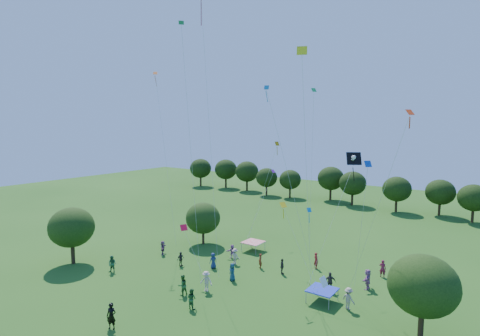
{
  "coord_description": "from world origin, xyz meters",
  "views": [
    {
      "loc": [
        18.85,
        -12.48,
        14.72
      ],
      "look_at": [
        0.0,
        14.0,
        11.0
      ],
      "focal_mm": 28.0,
      "sensor_mm": 36.0,
      "label": 1
    }
  ],
  "objects_px": {
    "man_in_black": "(111,316)",
    "red_high_kite": "(204,42)",
    "near_tree_west": "(72,227)",
    "pirate_kite": "(353,160)",
    "near_tree_north": "(203,218)",
    "tent_red_stripe": "(253,242)",
    "near_tree_east": "(423,285)",
    "tent_blue": "(322,290)"
  },
  "relations": [
    {
      "from": "man_in_black",
      "to": "near_tree_east",
      "type": "bearing_deg",
      "value": 7.29
    },
    {
      "from": "man_in_black",
      "to": "red_high_kite",
      "type": "bearing_deg",
      "value": 67.36
    },
    {
      "from": "near_tree_north",
      "to": "tent_blue",
      "type": "distance_m",
      "value": 19.35
    },
    {
      "from": "near_tree_north",
      "to": "red_high_kite",
      "type": "distance_m",
      "value": 21.58
    },
    {
      "from": "tent_blue",
      "to": "near_tree_east",
      "type": "bearing_deg",
      "value": -8.19
    },
    {
      "from": "near_tree_west",
      "to": "tent_red_stripe",
      "type": "xyz_separation_m",
      "value": [
        13.48,
        14.59,
        -2.92
      ]
    },
    {
      "from": "tent_red_stripe",
      "to": "man_in_black",
      "type": "relative_size",
      "value": 1.12
    },
    {
      "from": "near_tree_north",
      "to": "man_in_black",
      "type": "xyz_separation_m",
      "value": [
        7.52,
        -18.73,
        -2.31
      ]
    },
    {
      "from": "tent_red_stripe",
      "to": "near_tree_north",
      "type": "bearing_deg",
      "value": -167.18
    },
    {
      "from": "near_tree_west",
      "to": "man_in_black",
      "type": "distance_m",
      "value": 15.83
    },
    {
      "from": "near_tree_north",
      "to": "man_in_black",
      "type": "bearing_deg",
      "value": -68.13
    },
    {
      "from": "near_tree_west",
      "to": "pirate_kite",
      "type": "xyz_separation_m",
      "value": [
        26.46,
        10.24,
        7.79
      ]
    },
    {
      "from": "near_tree_north",
      "to": "tent_red_stripe",
      "type": "bearing_deg",
      "value": 12.82
    },
    {
      "from": "tent_red_stripe",
      "to": "red_high_kite",
      "type": "height_order",
      "value": "red_high_kite"
    },
    {
      "from": "near_tree_north",
      "to": "red_high_kite",
      "type": "xyz_separation_m",
      "value": [
        7.06,
        -7.65,
        18.9
      ]
    },
    {
      "from": "near_tree_east",
      "to": "pirate_kite",
      "type": "height_order",
      "value": "pirate_kite"
    },
    {
      "from": "near_tree_west",
      "to": "tent_blue",
      "type": "bearing_deg",
      "value": 15.89
    },
    {
      "from": "tent_red_stripe",
      "to": "near_tree_east",
      "type": "bearing_deg",
      "value": -23.55
    },
    {
      "from": "tent_blue",
      "to": "pirate_kite",
      "type": "bearing_deg",
      "value": 68.52
    },
    {
      "from": "man_in_black",
      "to": "tent_red_stripe",
      "type": "bearing_deg",
      "value": 67.86
    },
    {
      "from": "near_tree_east",
      "to": "man_in_black",
      "type": "bearing_deg",
      "value": -147.68
    },
    {
      "from": "tent_red_stripe",
      "to": "tent_blue",
      "type": "distance_m",
      "value": 13.91
    },
    {
      "from": "near_tree_east",
      "to": "red_high_kite",
      "type": "bearing_deg",
      "value": -178.12
    },
    {
      "from": "near_tree_west",
      "to": "red_high_kite",
      "type": "distance_m",
      "value": 23.65
    },
    {
      "from": "pirate_kite",
      "to": "tent_red_stripe",
      "type": "bearing_deg",
      "value": 161.47
    },
    {
      "from": "tent_red_stripe",
      "to": "red_high_kite",
      "type": "relative_size",
      "value": 0.08
    },
    {
      "from": "near_tree_north",
      "to": "red_high_kite",
      "type": "bearing_deg",
      "value": -47.32
    },
    {
      "from": "tent_blue",
      "to": "pirate_kite",
      "type": "height_order",
      "value": "pirate_kite"
    },
    {
      "from": "near_tree_west",
      "to": "pirate_kite",
      "type": "bearing_deg",
      "value": 21.15
    },
    {
      "from": "man_in_black",
      "to": "pirate_kite",
      "type": "relative_size",
      "value": 0.18
    },
    {
      "from": "near_tree_west",
      "to": "red_high_kite",
      "type": "xyz_separation_m",
      "value": [
        14.04,
        5.46,
        18.24
      ]
    },
    {
      "from": "near_tree_west",
      "to": "red_high_kite",
      "type": "height_order",
      "value": "red_high_kite"
    },
    {
      "from": "near_tree_east",
      "to": "tent_blue",
      "type": "xyz_separation_m",
      "value": [
        -7.73,
        1.11,
        -2.79
      ]
    },
    {
      "from": "pirate_kite",
      "to": "red_high_kite",
      "type": "height_order",
      "value": "red_high_kite"
    },
    {
      "from": "red_high_kite",
      "to": "near_tree_east",
      "type": "bearing_deg",
      "value": 1.88
    },
    {
      "from": "tent_red_stripe",
      "to": "pirate_kite",
      "type": "xyz_separation_m",
      "value": [
        12.98,
        -4.35,
        10.72
      ]
    },
    {
      "from": "tent_blue",
      "to": "red_high_kite",
      "type": "height_order",
      "value": "red_high_kite"
    },
    {
      "from": "near_tree_north",
      "to": "pirate_kite",
      "type": "bearing_deg",
      "value": -8.39
    },
    {
      "from": "near_tree_east",
      "to": "tent_red_stripe",
      "type": "bearing_deg",
      "value": 156.45
    },
    {
      "from": "near_tree_west",
      "to": "man_in_black",
      "type": "height_order",
      "value": "near_tree_west"
    },
    {
      "from": "tent_blue",
      "to": "man_in_black",
      "type": "distance_m",
      "value": 16.74
    },
    {
      "from": "tent_blue",
      "to": "red_high_kite",
      "type": "bearing_deg",
      "value": -171.21
    }
  ]
}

